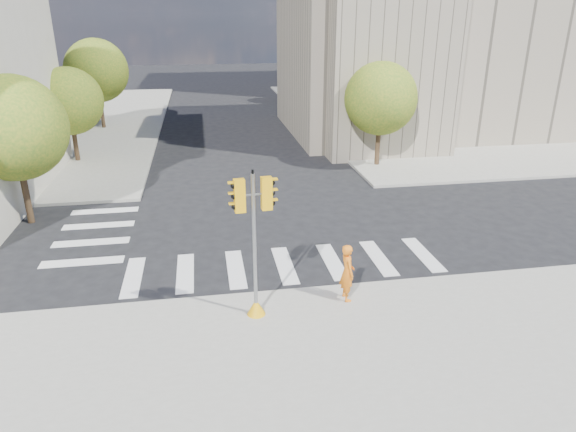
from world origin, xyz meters
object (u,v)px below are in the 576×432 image
object	(u,v)px
lamp_near	(368,81)
lamp_far	(319,62)
traffic_signal	(255,257)
photographer	(347,272)

from	to	relation	value
lamp_near	lamp_far	xyz separation A→B (m)	(0.00, 14.00, 0.00)
lamp_far	traffic_signal	size ratio (longest dim) A/B	1.79
lamp_near	traffic_signal	bearing A→B (deg)	-116.20
lamp_near	traffic_signal	size ratio (longest dim) A/B	1.79
photographer	traffic_signal	bearing A→B (deg)	95.16
traffic_signal	photographer	world-z (taller)	traffic_signal
lamp_far	photographer	distance (m)	33.75
lamp_near	traffic_signal	distance (m)	21.70
lamp_far	photographer	bearing A→B (deg)	-101.32
lamp_far	photographer	world-z (taller)	lamp_far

